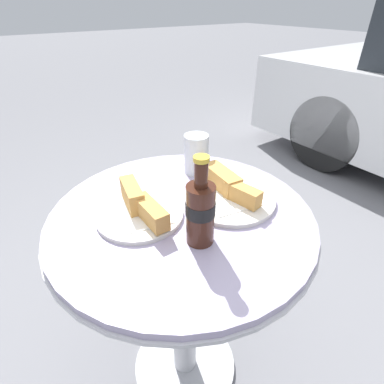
% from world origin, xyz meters
% --- Properties ---
extents(ground_plane, '(30.00, 30.00, 0.00)m').
position_xyz_m(ground_plane, '(0.00, 0.00, 0.00)').
color(ground_plane, slate).
extents(bistro_table, '(0.71, 0.71, 0.77)m').
position_xyz_m(bistro_table, '(0.00, 0.00, 0.57)').
color(bistro_table, '#B7B7BC').
rests_on(bistro_table, ground_plane).
extents(cola_bottle_left, '(0.07, 0.07, 0.22)m').
position_xyz_m(cola_bottle_left, '(0.12, -0.03, 0.86)').
color(cola_bottle_left, '#3D1E14').
rests_on(cola_bottle_left, bistro_table).
extents(drinking_glass, '(0.08, 0.08, 0.13)m').
position_xyz_m(drinking_glass, '(-0.16, 0.16, 0.83)').
color(drinking_glass, black).
rests_on(drinking_glass, bistro_table).
extents(lunch_plate_near, '(0.23, 0.23, 0.07)m').
position_xyz_m(lunch_plate_near, '(-0.05, -0.10, 0.79)').
color(lunch_plate_near, silver).
rests_on(lunch_plate_near, bistro_table).
extents(lunch_plate_far, '(0.26, 0.26, 0.07)m').
position_xyz_m(lunch_plate_far, '(0.02, 0.15, 0.79)').
color(lunch_plate_far, silver).
rests_on(lunch_plate_far, bistro_table).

